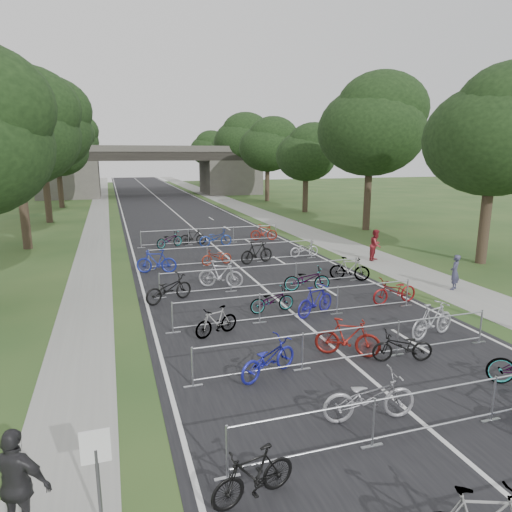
{
  "coord_description": "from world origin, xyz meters",
  "views": [
    {
      "loc": [
        -6.34,
        -3.57,
        5.89
      ],
      "look_at": [
        0.2,
        16.81,
        1.1
      ],
      "focal_mm": 32.0,
      "sensor_mm": 36.0,
      "label": 1
    }
  ],
  "objects_px": {
    "overpass_bridge": "(153,171)",
    "pedestrian_c": "(18,486)",
    "pedestrian_b": "(376,245)",
    "park_sign": "(97,463)",
    "pedestrian_a": "(455,272)"
  },
  "relations": [
    {
      "from": "park_sign",
      "to": "pedestrian_b",
      "type": "relative_size",
      "value": 1.03
    },
    {
      "from": "park_sign",
      "to": "pedestrian_b",
      "type": "distance_m",
      "value": 21.17
    },
    {
      "from": "overpass_bridge",
      "to": "pedestrian_c",
      "type": "bearing_deg",
      "value": -97.36
    },
    {
      "from": "pedestrian_b",
      "to": "pedestrian_c",
      "type": "xyz_separation_m",
      "value": [
        -15.76,
        -15.05,
        0.05
      ]
    },
    {
      "from": "park_sign",
      "to": "pedestrian_c",
      "type": "relative_size",
      "value": 0.98
    },
    {
      "from": "overpass_bridge",
      "to": "pedestrian_a",
      "type": "xyz_separation_m",
      "value": [
        7.98,
        -52.71,
        -2.75
      ]
    },
    {
      "from": "overpass_bridge",
      "to": "park_sign",
      "type": "xyz_separation_m",
      "value": [
        -6.8,
        -62.0,
        -2.27
      ]
    },
    {
      "from": "pedestrian_a",
      "to": "pedestrian_c",
      "type": "distance_m",
      "value": 18.31
    },
    {
      "from": "park_sign",
      "to": "pedestrian_c",
      "type": "bearing_deg",
      "value": 165.99
    },
    {
      "from": "overpass_bridge",
      "to": "pedestrian_c",
      "type": "xyz_separation_m",
      "value": [
        -7.98,
        -61.71,
        -2.6
      ]
    },
    {
      "from": "pedestrian_a",
      "to": "pedestrian_c",
      "type": "xyz_separation_m",
      "value": [
        -15.95,
        -9.0,
        0.14
      ]
    },
    {
      "from": "overpass_bridge",
      "to": "pedestrian_a",
      "type": "bearing_deg",
      "value": -81.4
    },
    {
      "from": "pedestrian_a",
      "to": "pedestrian_b",
      "type": "distance_m",
      "value": 6.06
    },
    {
      "from": "overpass_bridge",
      "to": "pedestrian_c",
      "type": "height_order",
      "value": "overpass_bridge"
    },
    {
      "from": "park_sign",
      "to": "pedestrian_c",
      "type": "height_order",
      "value": "pedestrian_c"
    }
  ]
}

